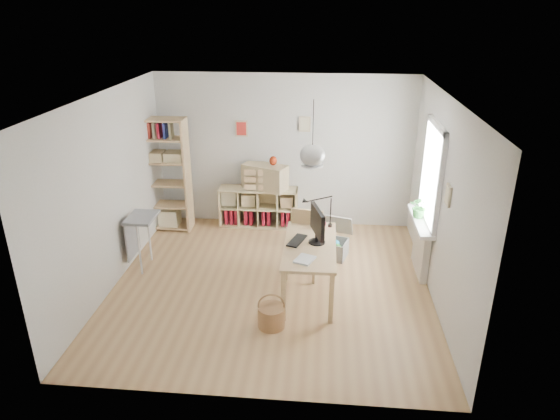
# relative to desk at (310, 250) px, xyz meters

# --- Properties ---
(ground) EXTENTS (4.50, 4.50, 0.00)m
(ground) POSITION_rel_desk_xyz_m (-0.55, 0.15, -0.66)
(ground) COLOR tan
(ground) RESTS_ON ground
(room_shell) EXTENTS (4.50, 4.50, 4.50)m
(room_shell) POSITION_rel_desk_xyz_m (-0.00, 0.00, 1.34)
(room_shell) COLOR silver
(room_shell) RESTS_ON ground
(window_unit) EXTENTS (0.07, 1.16, 1.46)m
(window_unit) POSITION_rel_desk_xyz_m (1.68, 0.75, 0.89)
(window_unit) COLOR white
(window_unit) RESTS_ON ground
(radiator) EXTENTS (0.10, 0.80, 0.80)m
(radiator) POSITION_rel_desk_xyz_m (1.64, 0.75, -0.26)
(radiator) COLOR silver
(radiator) RESTS_ON ground
(windowsill) EXTENTS (0.22, 1.20, 0.06)m
(windowsill) POSITION_rel_desk_xyz_m (1.59, 0.75, 0.17)
(windowsill) COLOR white
(windowsill) RESTS_ON radiator
(desk) EXTENTS (0.70, 1.50, 0.75)m
(desk) POSITION_rel_desk_xyz_m (0.00, 0.00, 0.00)
(desk) COLOR #E3BE82
(desk) RESTS_ON ground
(cube_shelf) EXTENTS (1.40, 0.38, 0.72)m
(cube_shelf) POSITION_rel_desk_xyz_m (-1.02, 2.23, -0.36)
(cube_shelf) COLOR beige
(cube_shelf) RESTS_ON ground
(tall_bookshelf) EXTENTS (0.80, 0.38, 2.00)m
(tall_bookshelf) POSITION_rel_desk_xyz_m (-2.59, 1.95, 0.43)
(tall_bookshelf) COLOR #E3BE82
(tall_bookshelf) RESTS_ON ground
(side_table) EXTENTS (0.40, 0.55, 0.85)m
(side_table) POSITION_rel_desk_xyz_m (-2.59, 0.50, 0.01)
(side_table) COLOR gray
(side_table) RESTS_ON ground
(chair) EXTENTS (0.55, 0.55, 0.97)m
(chair) POSITION_rel_desk_xyz_m (-0.09, 0.53, -0.10)
(chair) COLOR gray
(chair) RESTS_ON ground
(wicker_basket) EXTENTS (0.35, 0.34, 0.47)m
(wicker_basket) POSITION_rel_desk_xyz_m (-0.44, -0.85, -0.50)
(wicker_basket) COLOR #A37649
(wicker_basket) RESTS_ON ground
(storage_chest) EXTENTS (0.71, 0.76, 0.59)m
(storage_chest) POSITION_rel_desk_xyz_m (0.30, 1.17, -0.46)
(storage_chest) COLOR #BBBAB6
(storage_chest) RESTS_ON ground
(monitor) EXTENTS (0.23, 0.56, 0.50)m
(monitor) POSITION_rel_desk_xyz_m (0.09, 0.06, 0.37)
(monitor) COLOR black
(monitor) RESTS_ON desk
(keyboard) EXTENTS (0.28, 0.44, 0.02)m
(keyboard) POSITION_rel_desk_xyz_m (-0.18, 0.08, 0.10)
(keyboard) COLOR black
(keyboard) RESTS_ON desk
(task_lamp) EXTENTS (0.44, 0.16, 0.47)m
(task_lamp) POSITION_rel_desk_xyz_m (0.05, 0.55, 0.41)
(task_lamp) COLOR black
(task_lamp) RESTS_ON desk
(yarn_ball) EXTENTS (0.14, 0.14, 0.14)m
(yarn_ball) POSITION_rel_desk_xyz_m (0.14, 0.55, 0.16)
(yarn_ball) COLOR #4B0A19
(yarn_ball) RESTS_ON desk
(paper_tray) EXTENTS (0.30, 0.33, 0.03)m
(paper_tray) POSITION_rel_desk_xyz_m (-0.05, -0.46, 0.11)
(paper_tray) COLOR white
(paper_tray) RESTS_ON desk
(drawer_chest) EXTENTS (0.85, 0.63, 0.44)m
(drawer_chest) POSITION_rel_desk_xyz_m (-0.87, 2.19, 0.28)
(drawer_chest) COLOR beige
(drawer_chest) RESTS_ON cube_shelf
(red_vase) EXTENTS (0.14, 0.14, 0.16)m
(red_vase) POSITION_rel_desk_xyz_m (-0.73, 2.19, 0.59)
(red_vase) COLOR maroon
(red_vase) RESTS_ON drawer_chest
(potted_plant) EXTENTS (0.33, 0.30, 0.33)m
(potted_plant) POSITION_rel_desk_xyz_m (1.57, 0.81, 0.37)
(potted_plant) COLOR #286C2A
(potted_plant) RESTS_ON windowsill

